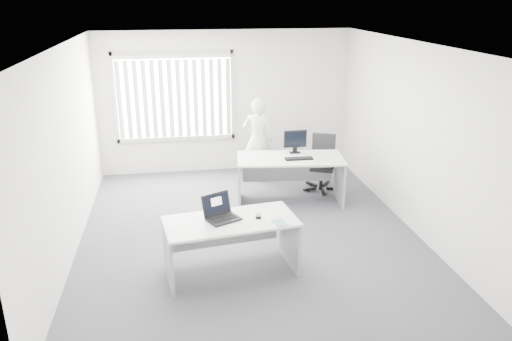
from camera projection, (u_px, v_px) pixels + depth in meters
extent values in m
plane|color=#585860|center=(249.00, 233.00, 7.60)|extent=(6.00, 6.00, 0.00)
cube|color=silver|center=(226.00, 102.00, 9.92)|extent=(5.00, 0.02, 2.80)
cube|color=silver|center=(301.00, 242.00, 4.34)|extent=(5.00, 0.02, 2.80)
cube|color=silver|center=(66.00, 154.00, 6.74)|extent=(0.02, 6.00, 2.80)
cube|color=silver|center=(412.00, 137.00, 7.52)|extent=(0.02, 6.00, 2.80)
cube|color=silver|center=(248.00, 45.00, 6.66)|extent=(5.00, 6.00, 0.02)
cube|color=#B4B4B0|center=(175.00, 97.00, 9.68)|extent=(2.32, 0.06, 1.76)
cube|color=silver|center=(231.00, 221.00, 6.27)|extent=(1.74, 0.99, 0.03)
cube|color=#979799|center=(168.00, 257.00, 6.18)|extent=(0.14, 0.71, 0.72)
cube|color=#979799|center=(290.00, 239.00, 6.63)|extent=(0.14, 0.71, 0.72)
cube|color=silver|center=(290.00, 158.00, 8.47)|extent=(1.88, 1.05, 0.03)
cube|color=#979799|center=(239.00, 182.00, 8.57)|extent=(0.14, 0.77, 0.78)
cube|color=#979799|center=(340.00, 180.00, 8.64)|extent=(0.14, 0.77, 0.78)
cylinder|color=black|center=(321.00, 188.00, 9.27)|extent=(0.76, 0.76, 0.08)
cylinder|color=black|center=(321.00, 178.00, 9.21)|extent=(0.07, 0.07, 0.45)
cube|color=black|center=(322.00, 167.00, 9.13)|extent=(0.58, 0.58, 0.07)
cube|color=black|center=(324.00, 147.00, 9.21)|extent=(0.42, 0.22, 0.53)
imported|color=silver|center=(258.00, 140.00, 9.50)|extent=(0.69, 0.56, 1.62)
cube|color=white|center=(258.00, 217.00, 6.34)|extent=(0.34, 0.26, 0.00)
cube|color=silver|center=(280.00, 223.00, 6.18)|extent=(0.19, 0.23, 0.01)
cube|color=black|center=(299.00, 159.00, 8.37)|extent=(0.47, 0.17, 0.02)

